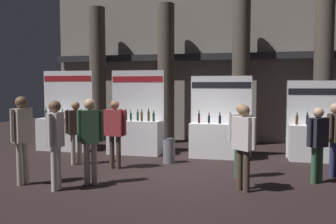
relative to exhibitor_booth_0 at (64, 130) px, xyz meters
name	(u,v)px	position (x,y,z in m)	size (l,w,h in m)	color
ground_plane	(178,170)	(4.14, -1.96, -0.63)	(24.00, 24.00, 0.00)	black
hall_colonnade	(205,67)	(4.14, 2.88, 2.11)	(11.82, 1.31, 5.66)	gray
exhibitor_booth_0	(64,130)	(0.00, 0.00, 0.00)	(1.72, 0.72, 2.54)	white
exhibitor_booth_1	(135,133)	(2.42, -0.12, 0.00)	(1.66, 0.66, 2.53)	white
exhibitor_booth_2	(220,137)	(4.97, -0.11, -0.03)	(1.77, 0.66, 2.35)	white
exhibitor_booth_3	(316,140)	(7.60, 0.04, -0.05)	(1.54, 0.66, 2.20)	white
trash_bin	(169,151)	(3.72, -1.17, -0.30)	(0.32, 0.32, 0.66)	slate
visitor_0	(55,137)	(2.12, -4.14, 0.42)	(0.24, 0.50, 1.78)	silver
visitor_1	(115,127)	(2.56, -2.12, 0.41)	(0.61, 0.31, 1.71)	#47382D
visitor_2	(244,140)	(5.72, -3.37, 0.39)	(0.48, 0.47, 1.69)	#47382D
visitor_3	(241,134)	(5.63, -2.34, 0.36)	(0.54, 0.32, 1.66)	#33563D
visitor_4	(22,132)	(1.23, -3.95, 0.48)	(0.35, 0.47, 1.84)	#ADA393
visitor_5	(76,127)	(1.40, -1.91, 0.37)	(0.47, 0.45, 1.66)	#ADA393
visitor_6	(334,133)	(7.69, -1.76, 0.37)	(0.39, 0.55, 1.67)	navy
visitor_8	(318,138)	(7.23, -2.42, 0.33)	(0.45, 0.43, 1.61)	#33563D
visitor_9	(90,134)	(2.60, -3.61, 0.44)	(0.49, 0.34, 1.80)	#ADA393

